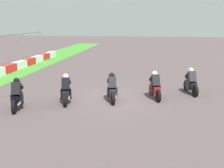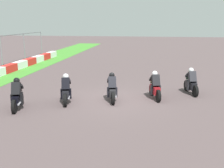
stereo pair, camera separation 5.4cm
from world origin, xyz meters
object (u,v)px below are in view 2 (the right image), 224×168
Objects in this scene: rider_lane_a at (191,83)px; rider_lane_c at (112,89)px; rider_lane_e at (17,96)px; rider_lane_b at (155,87)px; rider_lane_d at (66,91)px.

rider_lane_c is at bearing 102.74° from rider_lane_a.
rider_lane_b is at bearing -80.89° from rider_lane_e.
rider_lane_d is at bearing 93.06° from rider_lane_b.
rider_lane_c is at bearing 94.83° from rider_lane_b.
rider_lane_b is 7.12m from rider_lane_e.
rider_lane_a is 1.00× the size of rider_lane_d.
rider_lane_c and rider_lane_d have the same top height.
rider_lane_c is 2.39m from rider_lane_d.
rider_lane_c is at bearing -79.11° from rider_lane_e.
rider_lane_d is at bearing 93.41° from rider_lane_c.
rider_lane_e is at bearing 98.36° from rider_lane_b.
rider_lane_c is 1.00× the size of rider_lane_e.
rider_lane_d is (-0.68, 2.29, 0.00)m from rider_lane_c.
rider_lane_a is 7.18m from rider_lane_d.
rider_lane_d and rider_lane_e have the same top height.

